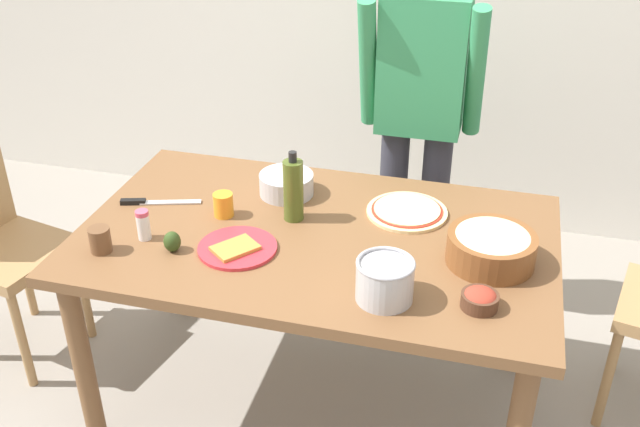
% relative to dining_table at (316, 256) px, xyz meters
% --- Properties ---
extents(ground, '(8.00, 8.00, 0.00)m').
position_rel_dining_table_xyz_m(ground, '(0.00, 0.00, -0.67)').
color(ground, gray).
extents(dining_table, '(1.60, 0.96, 0.76)m').
position_rel_dining_table_xyz_m(dining_table, '(0.00, 0.00, 0.00)').
color(dining_table, brown).
rests_on(dining_table, ground).
extents(person_cook, '(0.49, 0.25, 1.62)m').
position_rel_dining_table_xyz_m(person_cook, '(0.23, 0.76, 0.27)').
color(person_cook, '#2D2D38').
rests_on(person_cook, ground).
extents(pizza_raw_on_board, '(0.29, 0.29, 0.02)m').
position_rel_dining_table_xyz_m(pizza_raw_on_board, '(0.28, 0.21, 0.10)').
color(pizza_raw_on_board, beige).
rests_on(pizza_raw_on_board, dining_table).
extents(plate_with_slice, '(0.26, 0.26, 0.02)m').
position_rel_dining_table_xyz_m(plate_with_slice, '(-0.22, -0.17, 0.10)').
color(plate_with_slice, red).
rests_on(plate_with_slice, dining_table).
extents(popcorn_bowl, '(0.28, 0.28, 0.11)m').
position_rel_dining_table_xyz_m(popcorn_bowl, '(0.58, -0.03, 0.15)').
color(popcorn_bowl, brown).
rests_on(popcorn_bowl, dining_table).
extents(mixing_bowl_steel, '(0.20, 0.20, 0.08)m').
position_rel_dining_table_xyz_m(mixing_bowl_steel, '(-0.18, 0.24, 0.13)').
color(mixing_bowl_steel, '#B7B7BC').
rests_on(mixing_bowl_steel, dining_table).
extents(small_sauce_bowl, '(0.11, 0.11, 0.06)m').
position_rel_dining_table_xyz_m(small_sauce_bowl, '(0.56, -0.27, 0.12)').
color(small_sauce_bowl, '#4C2D1E').
rests_on(small_sauce_bowl, dining_table).
extents(olive_oil_bottle, '(0.07, 0.07, 0.26)m').
position_rel_dining_table_xyz_m(olive_oil_bottle, '(-0.10, 0.08, 0.20)').
color(olive_oil_bottle, '#47561E').
rests_on(olive_oil_bottle, dining_table).
extents(steel_pot, '(0.17, 0.17, 0.13)m').
position_rel_dining_table_xyz_m(steel_pot, '(0.29, -0.30, 0.16)').
color(steel_pot, '#B7B7BC').
rests_on(steel_pot, dining_table).
extents(cup_orange, '(0.07, 0.07, 0.08)m').
position_rel_dining_table_xyz_m(cup_orange, '(-0.35, 0.03, 0.13)').
color(cup_orange, orange).
rests_on(cup_orange, dining_table).
extents(cup_small_brown, '(0.07, 0.07, 0.08)m').
position_rel_dining_table_xyz_m(cup_small_brown, '(-0.65, -0.28, 0.13)').
color(cup_small_brown, brown).
rests_on(cup_small_brown, dining_table).
extents(salt_shaker, '(0.04, 0.04, 0.11)m').
position_rel_dining_table_xyz_m(salt_shaker, '(-0.55, -0.18, 0.14)').
color(salt_shaker, white).
rests_on(salt_shaker, dining_table).
extents(chef_knife, '(0.28, 0.11, 0.02)m').
position_rel_dining_table_xyz_m(chef_knife, '(-0.63, 0.05, 0.10)').
color(chef_knife, silver).
rests_on(chef_knife, dining_table).
extents(avocado, '(0.06, 0.06, 0.07)m').
position_rel_dining_table_xyz_m(avocado, '(-0.42, -0.22, 0.13)').
color(avocado, '#2D4219').
rests_on(avocado, dining_table).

